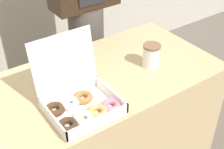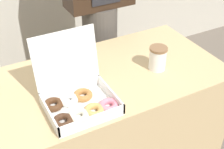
% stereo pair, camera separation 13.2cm
% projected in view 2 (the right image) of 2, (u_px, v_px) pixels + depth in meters
% --- Properties ---
extents(table, '(1.20, 0.63, 0.70)m').
position_uv_depth(table, '(106.00, 127.00, 1.73)').
color(table, tan).
rests_on(table, ground_plane).
extents(donut_box, '(0.32, 0.29, 0.29)m').
position_uv_depth(donut_box, '(77.00, 99.00, 1.31)').
color(donut_box, white).
rests_on(donut_box, table).
extents(coffee_cup, '(0.09, 0.09, 0.12)m').
position_uv_depth(coffee_cup, '(158.00, 58.00, 1.54)').
color(coffee_cup, white).
rests_on(coffee_cup, table).
extents(person_customer, '(0.41, 0.22, 1.58)m').
position_uv_depth(person_customer, '(99.00, 4.00, 1.89)').
color(person_customer, '#4C4742').
rests_on(person_customer, ground_plane).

